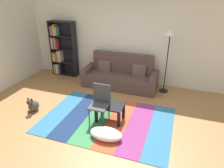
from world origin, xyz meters
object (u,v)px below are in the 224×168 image
at_px(dog, 33,105).
at_px(folding_chair, 100,101).
at_px(pouf, 106,134).
at_px(standing_lamp, 169,41).
at_px(coffee_table, 110,108).
at_px(tv_remote, 108,105).
at_px(bookshelf, 61,50).
at_px(couch, 120,76).

height_order(dog, folding_chair, folding_chair).
relative_size(pouf, standing_lamp, 0.37).
bearing_deg(standing_lamp, folding_chair, -120.81).
height_order(coffee_table, tv_remote, tv_remote).
relative_size(bookshelf, tv_remote, 12.28).
bearing_deg(standing_lamp, coffee_table, -117.78).
bearing_deg(standing_lamp, tv_remote, -117.79).
xyz_separation_m(pouf, standing_lamp, (0.87, 2.55, 1.40)).
relative_size(coffee_table, tv_remote, 4.10).
bearing_deg(dog, bookshelf, 104.23).
xyz_separation_m(bookshelf, folding_chair, (2.35, -2.22, -0.35)).
relative_size(dog, tv_remote, 2.65).
bearing_deg(coffee_table, dog, -172.15).
distance_m(dog, folding_chair, 1.79).
bearing_deg(folding_chair, dog, -142.65).
bearing_deg(tv_remote, coffee_table, 41.26).
bearing_deg(bookshelf, coffee_table, -39.85).
height_order(couch, coffee_table, couch).
height_order(coffee_table, standing_lamp, standing_lamp).
relative_size(couch, bookshelf, 1.23).
bearing_deg(couch, folding_chair, -86.19).
relative_size(coffee_table, dog, 1.55).
distance_m(bookshelf, dog, 2.57).
bearing_deg(bookshelf, standing_lamp, -3.35).
bearing_deg(pouf, couch, 100.53).
height_order(bookshelf, standing_lamp, bookshelf).
relative_size(coffee_table, pouf, 0.91).
distance_m(couch, standing_lamp, 1.78).
xyz_separation_m(pouf, folding_chair, (-0.33, 0.53, 0.43)).
bearing_deg(dog, folding_chair, 5.49).
relative_size(dog, folding_chair, 0.44).
distance_m(tv_remote, folding_chair, 0.20).
bearing_deg(folding_chair, standing_lamp, 91.05).
bearing_deg(coffee_table, folding_chair, -152.71).
height_order(couch, folding_chair, couch).
bearing_deg(pouf, bookshelf, 134.22).
bearing_deg(bookshelf, couch, -7.32).
distance_m(couch, tv_remote, 1.91).
bearing_deg(tv_remote, bookshelf, 118.59).
bearing_deg(bookshelf, pouf, -45.78).
bearing_deg(coffee_table, couch, 99.91).
bearing_deg(coffee_table, bookshelf, 140.15).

